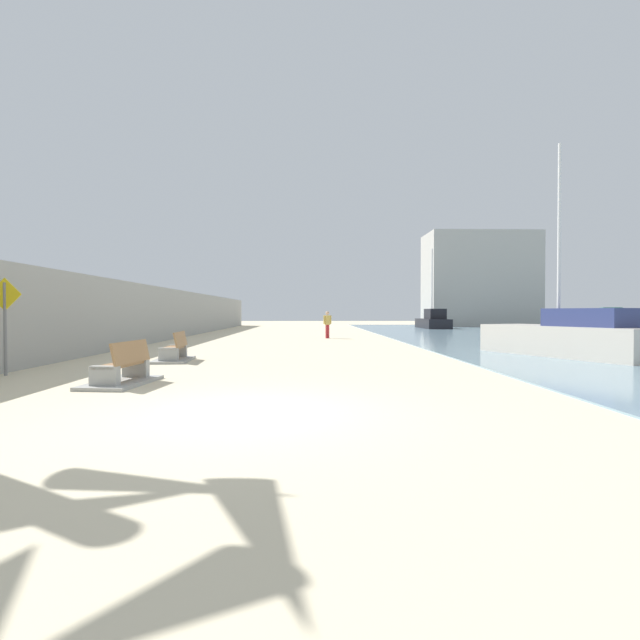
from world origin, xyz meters
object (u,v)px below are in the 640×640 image
object	(u,v)px
boat_far_left	(433,321)
pedestrian_sign	(5,315)
person_walking	(327,323)
bench_far	(174,354)
boat_far_right	(569,337)
boat_nearest	(609,323)
bench_near	(122,374)

from	to	relation	value
boat_far_left	pedestrian_sign	xyz separation A→B (m)	(-19.98, -34.23, 0.81)
person_walking	bench_far	bearing A→B (deg)	-112.46
person_walking	boat_far_right	bearing A→B (deg)	-56.64
boat_nearest	pedestrian_sign	size ratio (longest dim) A/B	3.10
pedestrian_sign	boat_far_left	bearing A→B (deg)	59.73
boat_nearest	pedestrian_sign	bearing A→B (deg)	-141.98
bench_far	boat_far_right	distance (m)	13.93
person_walking	boat_nearest	distance (m)	23.50
person_walking	boat_far_right	size ratio (longest dim) A/B	0.22
boat_far_left	boat_nearest	world-z (taller)	boat_far_left
bench_near	boat_far_left	xyz separation A→B (m)	(16.41, 35.81, 0.52)
person_walking	boat_far_right	xyz separation A→B (m)	(8.26, -12.54, -0.24)
bench_near	boat_far_left	world-z (taller)	boat_far_left
person_walking	boat_far_right	distance (m)	15.02
bench_far	bench_near	bearing A→B (deg)	-87.03
boat_far_left	pedestrian_sign	bearing A→B (deg)	-120.27
person_walking	boat_nearest	xyz separation A→B (m)	(22.34, 7.30, -0.24)
bench_near	boat_far_right	xyz separation A→B (m)	(13.62, 6.19, 0.50)
boat_far_left	boat_far_right	size ratio (longest dim) A/B	1.00
person_walking	boat_far_left	bearing A→B (deg)	57.10
pedestrian_sign	person_walking	bearing A→B (deg)	62.48
bench_near	person_walking	world-z (taller)	person_walking
boat_far_left	pedestrian_sign	distance (m)	39.65
bench_far	boat_far_right	xyz separation A→B (m)	(13.88, 1.06, 0.50)
boat_nearest	person_walking	bearing A→B (deg)	-161.91
person_walking	pedestrian_sign	size ratio (longest dim) A/B	0.67
boat_far_left	boat_far_right	xyz separation A→B (m)	(-2.79, -29.61, -0.02)
bench_far	boat_far_left	distance (m)	34.92
person_walking	boat_far_left	world-z (taller)	boat_far_left
bench_near	pedestrian_sign	world-z (taller)	pedestrian_sign
bench_near	boat_far_right	world-z (taller)	boat_far_right
bench_far	boat_far_right	size ratio (longest dim) A/B	0.28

